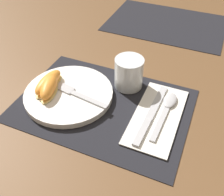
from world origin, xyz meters
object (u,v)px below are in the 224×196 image
(knife, at_px, (151,115))
(citrus_wedge_1, at_px, (49,87))
(spoon, at_px, (167,106))
(plate, at_px, (69,94))
(juice_glass, at_px, (129,74))
(citrus_wedge_0, at_px, (48,83))
(fork, at_px, (74,93))

(knife, relative_size, citrus_wedge_1, 1.94)
(spoon, bearing_deg, citrus_wedge_1, -165.92)
(plate, relative_size, juice_glass, 2.75)
(citrus_wedge_0, bearing_deg, juice_glass, 30.37)
(knife, relative_size, spoon, 1.25)
(knife, xyz_separation_m, citrus_wedge_0, (-0.28, -0.02, 0.03))
(juice_glass, distance_m, knife, 0.14)
(juice_glass, bearing_deg, spoon, -21.44)
(spoon, xyz_separation_m, fork, (-0.24, -0.06, 0.01))
(juice_glass, height_order, knife, juice_glass)
(plate, height_order, spoon, plate)
(juice_glass, relative_size, citrus_wedge_1, 0.75)
(juice_glass, relative_size, spoon, 0.49)
(knife, bearing_deg, juice_glass, 134.92)
(citrus_wedge_0, relative_size, citrus_wedge_1, 0.98)
(knife, height_order, spoon, spoon)
(plate, bearing_deg, spoon, 12.69)
(juice_glass, distance_m, spoon, 0.14)
(fork, relative_size, citrus_wedge_1, 1.57)
(spoon, bearing_deg, juice_glass, 158.56)
(plate, height_order, fork, fork)
(plate, xyz_separation_m, spoon, (0.26, 0.06, -0.00))
(spoon, xyz_separation_m, citrus_wedge_1, (-0.30, -0.08, 0.02))
(citrus_wedge_0, distance_m, citrus_wedge_1, 0.02)
(knife, bearing_deg, citrus_wedge_0, -176.67)
(fork, xyz_separation_m, citrus_wedge_1, (-0.06, -0.02, 0.01))
(knife, relative_size, fork, 1.24)
(citrus_wedge_1, bearing_deg, fork, 14.11)
(juice_glass, bearing_deg, fork, -136.05)
(juice_glass, distance_m, citrus_wedge_1, 0.22)
(plate, distance_m, citrus_wedge_0, 0.06)
(plate, distance_m, juice_glass, 0.17)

